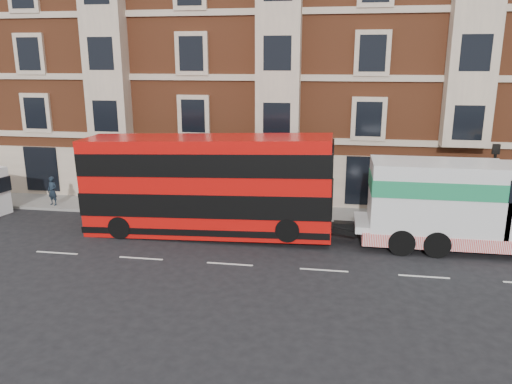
% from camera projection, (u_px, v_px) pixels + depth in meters
% --- Properties ---
extents(ground, '(120.00, 120.00, 0.00)m').
position_uv_depth(ground, '(230.00, 264.00, 21.32)').
color(ground, black).
rests_on(ground, ground).
extents(sidewalk, '(90.00, 3.00, 0.15)m').
position_uv_depth(sidewalk, '(257.00, 212.00, 28.46)').
color(sidewalk, slate).
rests_on(sidewalk, ground).
extents(victorian_terrace, '(45.00, 12.00, 20.40)m').
position_uv_depth(victorian_terrace, '(283.00, 35.00, 32.97)').
color(victorian_terrace, brown).
rests_on(victorian_terrace, ground).
extents(lamp_post_west, '(0.35, 0.15, 4.35)m').
position_uv_depth(lamp_post_west, '(146.00, 168.00, 27.48)').
color(lamp_post_west, black).
rests_on(lamp_post_west, sidewalk).
extents(lamp_post_east, '(0.35, 0.15, 4.35)m').
position_uv_depth(lamp_post_east, '(492.00, 180.00, 24.69)').
color(lamp_post_east, black).
rests_on(lamp_post_east, sidewalk).
extents(double_decker_bus, '(12.11, 2.78, 4.90)m').
position_uv_depth(double_decker_bus, '(207.00, 184.00, 24.29)').
color(double_decker_bus, red).
rests_on(double_decker_bus, ground).
extents(tow_truck, '(9.70, 2.87, 4.04)m').
position_uv_depth(tow_truck, '(466.00, 204.00, 22.54)').
color(tow_truck, silver).
rests_on(tow_truck, ground).
extents(pedestrian, '(0.70, 0.54, 1.72)m').
position_uv_depth(pedestrian, '(52.00, 191.00, 29.28)').
color(pedestrian, '#16212D').
rests_on(pedestrian, sidewalk).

